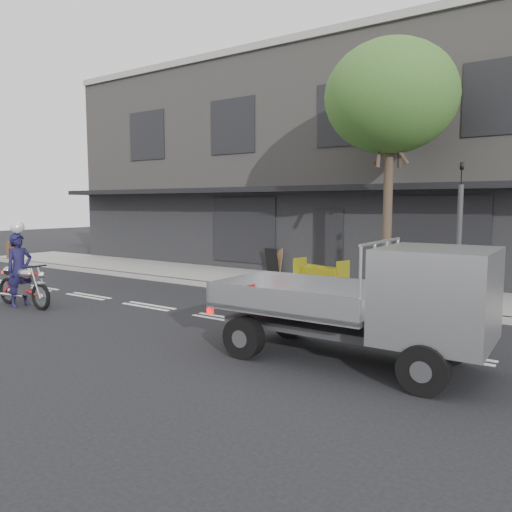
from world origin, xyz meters
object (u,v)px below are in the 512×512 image
object	(u,v)px
street_tree	(391,98)
construction_barrier	(317,273)
traffic_light_pole	(459,244)
rider	(19,270)
motorcycle	(23,285)
sandwich_board	(272,260)
flatbed_ute	(409,298)

from	to	relation	value
street_tree	construction_barrier	distance (m)	5.12
traffic_light_pole	rider	bearing A→B (deg)	-151.03
street_tree	rider	world-z (taller)	street_tree
motorcycle	sandwich_board	size ratio (longest dim) A/B	2.44
motorcycle	construction_barrier	world-z (taller)	motorcycle
flatbed_ute	construction_barrier	bearing A→B (deg)	127.77
construction_barrier	rider	bearing A→B (deg)	-131.56
traffic_light_pole	flatbed_ute	world-z (taller)	traffic_light_pole
motorcycle	rider	world-z (taller)	rider
traffic_light_pole	sandwich_board	xyz separation A→B (m)	(-6.78, 2.65, -1.07)
street_tree	flatbed_ute	size ratio (longest dim) A/B	1.53
rider	construction_barrier	world-z (taller)	rider
street_tree	flatbed_ute	distance (m)	7.18
flatbed_ute	sandwich_board	xyz separation A→B (m)	(-7.10, 7.20, -0.57)
flatbed_ute	sandwich_board	bearing A→B (deg)	133.31
traffic_light_pole	flatbed_ute	distance (m)	4.59
rider	street_tree	bearing A→B (deg)	-51.70
street_tree	sandwich_board	xyz separation A→B (m)	(-4.78, 1.80, -4.70)
flatbed_ute	sandwich_board	size ratio (longest dim) A/B	5.10
street_tree	flatbed_ute	world-z (taller)	street_tree
rider	sandwich_board	distance (m)	8.19
sandwich_board	flatbed_ute	bearing A→B (deg)	-35.47
motorcycle	flatbed_ute	world-z (taller)	flatbed_ute
flatbed_ute	construction_barrier	world-z (taller)	flatbed_ute
rider	flatbed_ute	xyz separation A→B (m)	(9.61, 0.59, 0.24)
flatbed_ute	construction_barrier	distance (m)	6.91
motorcycle	flatbed_ute	xyz separation A→B (m)	(9.46, 0.59, 0.60)
flatbed_ute	construction_barrier	size ratio (longest dim) A/B	2.93
rider	motorcycle	bearing A→B (deg)	-91.12
street_tree	motorcycle	bearing A→B (deg)	-139.99
street_tree	rider	size ratio (longest dim) A/B	3.67
construction_barrier	motorcycle	bearing A→B (deg)	-130.74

